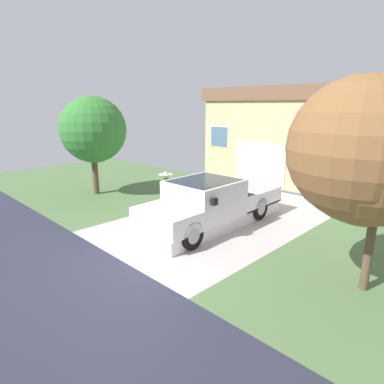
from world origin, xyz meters
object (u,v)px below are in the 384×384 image
Objects in this scene: pickup_truck at (206,206)px; handbag at (159,216)px; front_yard_tree at (372,151)px; house_with_garage at (320,135)px; wheeled_trash_bin at (366,207)px; person_with_hat at (166,192)px; neighbor_tree at (92,131)px.

handbag is (-1.68, -0.59, -0.57)m from pickup_truck.
handbag is at bearing -179.70° from front_yard_tree.
handbag is 10.01m from house_with_garage.
front_yard_tree reaches higher than wheeled_trash_bin.
neighbor_tree reaches higher than person_with_hat.
house_with_garage reaches higher than pickup_truck.
pickup_truck is at bearing 19.26° from handbag.
pickup_truck is at bearing -86.85° from house_with_garage.
person_with_hat is 6.60m from front_yard_tree.
house_with_garage reaches higher than wheeled_trash_bin.
house_with_garage reaches higher than handbag.
handbag is at bearing -96.95° from house_with_garage.
neighbor_tree reaches higher than pickup_truck.
person_with_hat is (-1.49, -0.40, 0.27)m from pickup_truck.
handbag is 0.04× the size of house_with_garage.
front_yard_tree is at bearing 0.30° from handbag.
wheeled_trash_bin is (5.19, 4.73, 0.42)m from handbag.
front_yard_tree is 4.40× the size of wheeled_trash_bin.
house_with_garage is at bearing -87.80° from pickup_truck.
house_with_garage is at bearing 59.46° from neighbor_tree.
wheeled_trash_bin is at bearing -50.95° from house_with_garage.
house_with_garage is (0.99, 9.50, 1.40)m from person_with_hat.
pickup_truck is at bearing 173.40° from front_yard_tree.
handbag is 0.10× the size of neighbor_tree.
handbag is at bearing -1.61° from neighbor_tree.
pickup_truck is 6.50m from neighbor_tree.
house_with_garage is (-0.50, 9.10, 1.67)m from pickup_truck.
house_with_garage is at bearing 88.56° from person_with_hat.
front_yard_tree reaches higher than person_with_hat.
pickup_truck is at bearing -130.28° from wheeled_trash_bin.
house_with_garage reaches higher than front_yard_tree.
person_with_hat is at bearing 0.72° from neighbor_tree.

